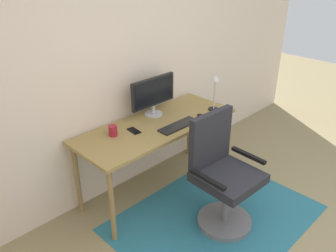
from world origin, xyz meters
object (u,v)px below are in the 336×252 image
(desk, at_px, (157,130))
(desk_lamp, at_px, (215,88))
(keyboard, at_px, (179,125))
(office_chair, at_px, (222,178))
(monitor, at_px, (153,93))
(coffee_cup, at_px, (113,131))
(computer_mouse, at_px, (201,116))
(cell_phone, at_px, (134,131))

(desk, relative_size, desk_lamp, 4.33)
(keyboard, xyz_separation_m, office_chair, (-0.04, -0.56, -0.30))
(desk, distance_m, monitor, 0.37)
(keyboard, bearing_deg, coffee_cup, 152.39)
(desk, relative_size, computer_mouse, 15.78)
(monitor, bearing_deg, office_chair, -93.28)
(keyboard, xyz_separation_m, desk_lamp, (0.54, 0.01, 0.23))
(coffee_cup, relative_size, office_chair, 0.09)
(coffee_cup, distance_m, office_chair, 1.05)
(desk_lamp, height_order, office_chair, desk_lamp)
(monitor, height_order, office_chair, monitor)
(desk, distance_m, desk_lamp, 0.74)
(monitor, xyz_separation_m, keyboard, (-0.02, -0.36, -0.22))
(coffee_cup, bearing_deg, keyboard, -27.61)
(cell_phone, xyz_separation_m, desk_lamp, (0.90, -0.21, 0.24))
(coffee_cup, height_order, cell_phone, coffee_cup)
(desk, xyz_separation_m, monitor, (0.12, 0.18, 0.30))
(desk, bearing_deg, office_chair, -84.65)
(monitor, xyz_separation_m, computer_mouse, (0.29, -0.39, -0.21))
(coffee_cup, xyz_separation_m, desk_lamp, (1.08, -0.28, 0.20))
(office_chair, bearing_deg, keyboard, 88.53)
(monitor, distance_m, office_chair, 1.06)
(keyboard, relative_size, coffee_cup, 4.48)
(keyboard, height_order, office_chair, office_chair)
(cell_phone, relative_size, desk_lamp, 0.37)
(computer_mouse, relative_size, coffee_cup, 1.08)
(keyboard, bearing_deg, cell_phone, 148.94)
(cell_phone, bearing_deg, desk_lamp, -6.94)
(keyboard, bearing_deg, monitor, 87.46)
(monitor, xyz_separation_m, coffee_cup, (-0.56, -0.08, -0.18))
(monitor, height_order, computer_mouse, monitor)
(desk, height_order, office_chair, office_chair)
(desk, relative_size, cell_phone, 11.72)
(computer_mouse, bearing_deg, office_chair, -122.24)
(monitor, bearing_deg, cell_phone, -158.91)
(desk, bearing_deg, computer_mouse, -26.58)
(desk_lamp, bearing_deg, coffee_cup, 165.71)
(cell_phone, bearing_deg, keyboard, -24.95)
(office_chair, bearing_deg, computer_mouse, 60.04)
(monitor, bearing_deg, desk_lamp, -34.26)
(cell_phone, bearing_deg, monitor, 27.21)
(monitor, relative_size, computer_mouse, 5.09)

